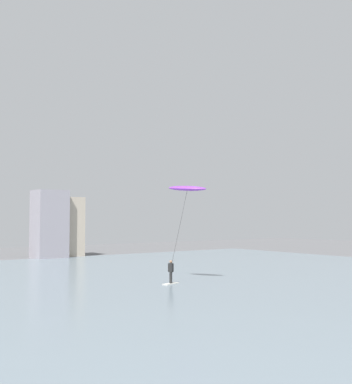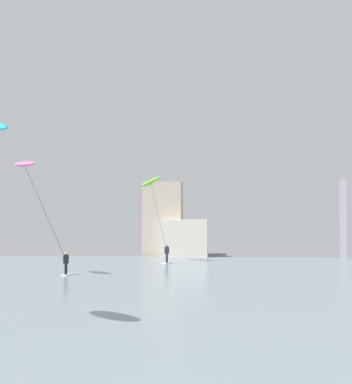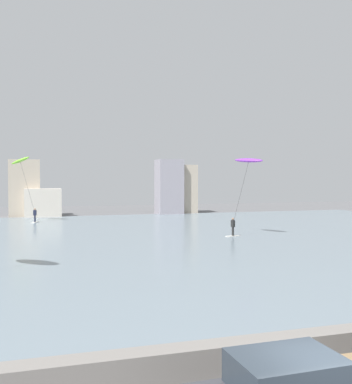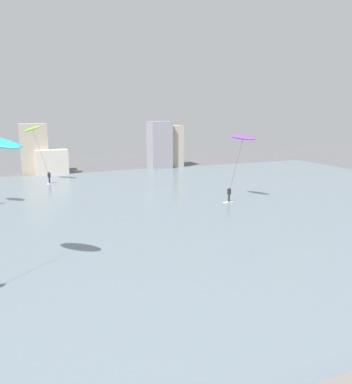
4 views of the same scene
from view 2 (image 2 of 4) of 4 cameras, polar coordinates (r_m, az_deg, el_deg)
water_bay at (r=33.45m, az=6.38°, el=-9.71°), size 84.00×52.00×0.10m
far_shore_buildings at (r=60.61m, az=10.28°, el=-2.93°), size 26.37×4.67×7.99m
kitesurfer_lime at (r=52.73m, az=-2.36°, el=0.37°), size 3.45×3.72×7.90m
kitesurfer_pink at (r=42.03m, az=-14.13°, el=1.49°), size 4.25×3.10×8.20m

